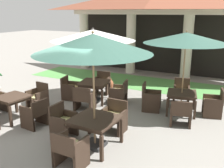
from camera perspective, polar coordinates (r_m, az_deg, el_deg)
The scene contains 24 objects.
ground_plane at distance 7.20m, azimuth -8.30°, elevation -10.63°, with size 60.00×60.00×0.00m, color gray.
background_pavilion at distance 13.15m, azimuth 10.66°, elevation 16.56°, with size 9.92×3.12×4.39m.
lawn_strip at distance 11.91m, azimuth 7.38°, elevation 0.20°, with size 11.72×2.37×0.01m, color #519347.
patio_table_near_foreground at distance 6.19m, azimuth -3.93°, elevation -8.41°, with size 1.07×1.07×0.74m.
patio_umbrella_near_foreground at distance 5.69m, azimuth -4.28°, elevation 8.80°, with size 2.67×2.67×2.79m.
patio_chair_near_foreground_south at distance 5.60m, azimuth -9.43°, elevation -14.12°, with size 0.65×0.54×0.83m.
patio_chair_near_foreground_west at distance 6.83m, azimuth -10.92°, elevation -8.46°, with size 0.52×0.60×0.90m.
patio_chair_near_foreground_north at distance 7.07m, azimuth 0.44°, elevation -7.41°, with size 0.65×0.55×0.85m.
patio_table_mid_left at distance 8.28m, azimuth -21.35°, elevation -3.25°, with size 0.94×0.94×0.74m.
patio_chair_mid_left_north at distance 8.92m, azimuth -16.16°, elevation -2.94°, with size 0.60×0.59×0.89m.
patio_chair_mid_left_east at distance 7.62m, azimuth -16.80°, elevation -6.29°, with size 0.61×0.64×0.83m.
patio_table_mid_right at distance 8.50m, azimuth 15.29°, elevation -2.45°, with size 1.06×1.06×0.70m.
patio_umbrella_mid_right at distance 8.14m, azimuth 16.22°, elevation 9.73°, with size 2.59×2.59×2.65m.
patio_chair_mid_right_north at distance 9.51m, azimuth 15.23°, elevation -1.80°, with size 0.67×0.69×0.88m.
patio_chair_mid_right_south at distance 7.65m, azimuth 15.12°, elevation -6.22°, with size 0.68×0.62×0.79m.
patio_chair_mid_right_west at distance 8.60m, azimuth 8.59°, elevation -3.19°, with size 0.69×0.67×0.92m.
patio_chair_mid_right_east at distance 8.64m, azimuth 21.76°, elevation -4.13°, with size 0.66×0.65×0.90m.
patio_table_far_back at distance 9.33m, azimuth -4.04°, elevation -0.06°, with size 1.15×1.15×0.74m.
patio_umbrella_far_back at distance 9.01m, azimuth -4.25°, elevation 10.77°, with size 2.96×2.96×2.66m.
patio_chair_far_back_north at distance 10.27m, azimuth -2.19°, elevation 0.13°, with size 0.67×0.64×0.86m.
patio_chair_far_back_east at distance 9.13m, azimuth 1.71°, elevation -1.96°, with size 0.65×0.67×0.85m.
patio_chair_far_back_south at distance 8.54m, azimuth -6.20°, elevation -3.30°, with size 0.72×0.67×0.85m.
patio_chair_far_back_west at distance 9.76m, azimuth -9.35°, elevation -1.03°, with size 0.66×0.68×0.84m.
terracotta_urn at distance 10.88m, azimuth -0.30°, elevation -0.09°, with size 0.25×0.25×0.47m.
Camera 1 is at (3.81, -5.21, 3.19)m, focal length 40.96 mm.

